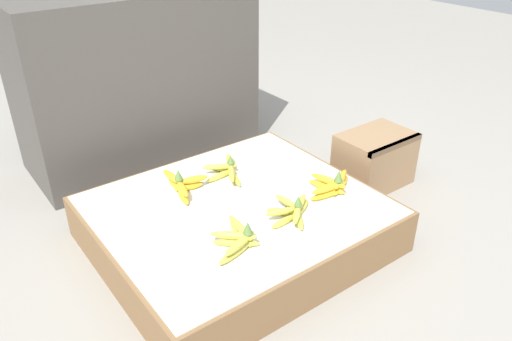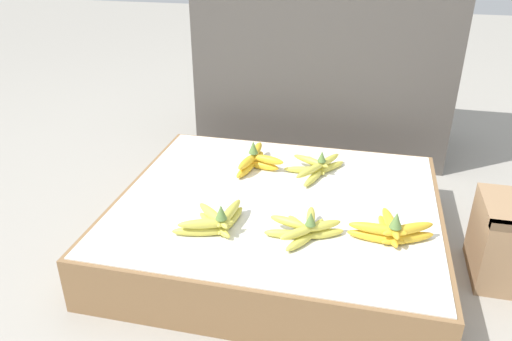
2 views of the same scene
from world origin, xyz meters
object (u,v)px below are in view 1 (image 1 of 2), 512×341
banana_bunch_front_right (333,185)px  banana_bunch_middle_midleft (182,184)px  banana_bunch_front_midright (292,210)px  banana_bunch_middle_midright (227,169)px  wooden_crate (374,159)px  banana_bunch_front_midleft (238,238)px

banana_bunch_front_right → banana_bunch_middle_midleft: bearing=142.9°
banana_bunch_front_midright → banana_bunch_middle_midright: 0.40m
banana_bunch_front_right → banana_bunch_middle_midleft: banana_bunch_front_right is taller
wooden_crate → banana_bunch_middle_midright: (-0.69, 0.21, 0.08)m
banana_bunch_middle_midleft → banana_bunch_middle_midright: bearing=1.8°
banana_bunch_front_midleft → banana_bunch_front_midright: 0.26m
banana_bunch_front_midright → banana_bunch_middle_midright: banana_bunch_front_midright is taller
banana_bunch_front_midleft → banana_bunch_middle_midleft: size_ratio=0.80×
banana_bunch_middle_midright → banana_bunch_front_midright: bearing=-87.7°
wooden_crate → banana_bunch_front_right: banana_bunch_front_right is taller
banana_bunch_front_right → wooden_crate: bearing=19.6°
banana_bunch_front_midright → banana_bunch_middle_midright: size_ratio=0.94×
wooden_crate → banana_bunch_front_midright: size_ratio=1.48×
banana_bunch_front_midleft → banana_bunch_front_midright: size_ratio=0.85×
banana_bunch_front_midleft → banana_bunch_front_right: banana_bunch_front_right is taller
banana_bunch_front_midleft → banana_bunch_middle_midright: (0.24, 0.43, -0.01)m
banana_bunch_front_midright → banana_bunch_middle_midleft: banana_bunch_middle_midleft is taller
banana_bunch_front_right → banana_bunch_middle_midleft: (-0.48, 0.36, 0.00)m
banana_bunch_front_midright → banana_bunch_middle_midleft: size_ratio=0.94×
wooden_crate → banana_bunch_middle_midleft: bearing=167.1°
banana_bunch_front_midleft → banana_bunch_front_right: bearing=7.0°
wooden_crate → banana_bunch_front_midright: banana_bunch_front_midright is taller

